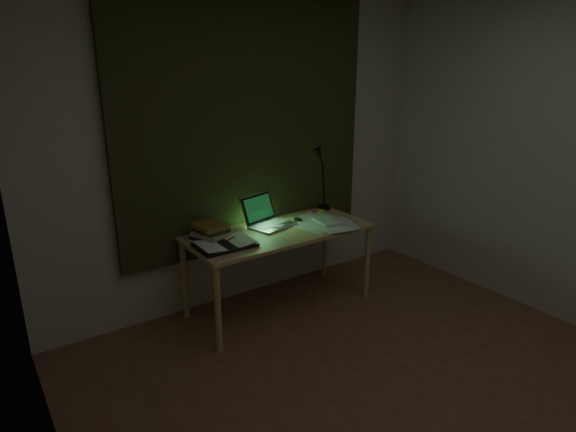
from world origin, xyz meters
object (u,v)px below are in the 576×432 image
(laptop, at_px, (272,212))
(book_stack, at_px, (210,231))
(loose_papers, at_px, (320,223))
(desk, at_px, (280,269))
(open_textbook, at_px, (225,244))
(desk_lamp, at_px, (325,176))

(laptop, distance_m, book_stack, 0.54)
(book_stack, relative_size, loose_papers, 0.60)
(laptop, bearing_deg, book_stack, 161.90)
(desk, height_order, open_textbook, open_textbook)
(laptop, distance_m, desk_lamp, 0.69)
(laptop, height_order, desk_lamp, desk_lamp)
(open_textbook, relative_size, book_stack, 1.69)
(desk, bearing_deg, open_textbook, -173.00)
(open_textbook, relative_size, desk_lamp, 0.68)
(book_stack, relative_size, desk_lamp, 0.40)
(open_textbook, xyz_separation_m, loose_papers, (0.87, 0.01, -0.01))
(desk, distance_m, laptop, 0.47)
(book_stack, xyz_separation_m, loose_papers, (0.89, -0.19, -0.05))
(book_stack, distance_m, loose_papers, 0.91)
(laptop, bearing_deg, desk_lamp, -2.66)
(desk, relative_size, open_textbook, 3.63)
(laptop, xyz_separation_m, desk_lamp, (0.65, 0.15, 0.18))
(loose_papers, relative_size, desk_lamp, 0.66)
(book_stack, distance_m, desk_lamp, 1.22)
(desk, height_order, laptop, laptop)
(laptop, distance_m, loose_papers, 0.41)
(laptop, xyz_separation_m, open_textbook, (-0.52, -0.17, -0.10))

